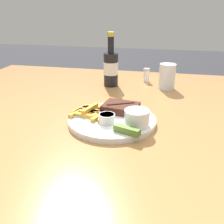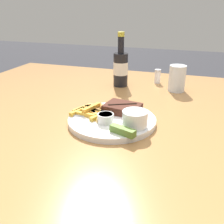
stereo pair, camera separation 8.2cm
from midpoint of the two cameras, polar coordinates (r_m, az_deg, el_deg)
The scene contains 12 objects.
dining_table at distance 0.86m, azimuth 2.74°, elevation -6.03°, with size 1.55×1.37×0.74m.
dinner_plate at distance 0.83m, azimuth 2.82°, elevation -1.91°, with size 0.28×0.28×0.02m.
steak_portion at distance 0.87m, azimuth 4.97°, elevation 0.81°, with size 0.13×0.10×0.03m.
fries_pile at distance 0.86m, azimuth -1.64°, elevation 0.21°, with size 0.12×0.14×0.02m.
coleslaw_cup at distance 0.76m, azimuth 8.07°, elevation -1.37°, with size 0.07×0.07×0.05m.
dipping_sauce_cup at distance 0.79m, azimuth 1.58°, elevation -1.33°, with size 0.05×0.05×0.03m.
pickle_spear at distance 0.73m, azimuth 5.60°, elevation -4.17°, with size 0.08×0.05×0.02m.
fork_utensil at distance 0.83m, azimuth -2.10°, elevation -0.92°, with size 0.13×0.03×0.00m.
knife_utensil at distance 0.85m, azimuth 2.57°, elevation -0.26°, with size 0.02×0.17×0.01m.
beer_bottle at distance 1.19m, azimuth 3.89°, elevation 9.63°, with size 0.07×0.07×0.24m.
drinking_glass at distance 1.17m, azimuth 15.98°, elevation 7.02°, with size 0.07×0.07×0.11m.
salt_shaker at distance 1.27m, azimuth 11.73°, elevation 7.62°, with size 0.03×0.03×0.07m.
Camera 2 is at (0.24, -0.72, 1.10)m, focal length 42.00 mm.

